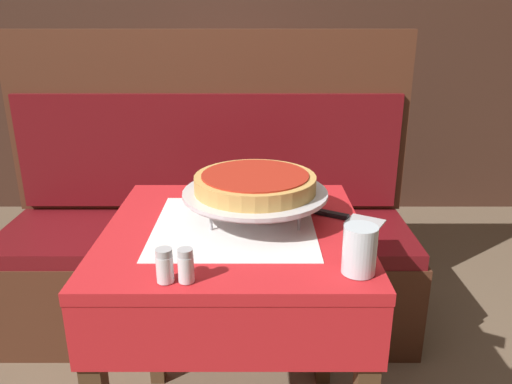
{
  "coord_description": "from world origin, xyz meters",
  "views": [
    {
      "loc": [
        0.06,
        -1.22,
        1.29
      ],
      "look_at": [
        0.06,
        0.01,
        0.85
      ],
      "focal_mm": 35.0,
      "sensor_mm": 36.0,
      "label": 1
    }
  ],
  "objects_px": {
    "deep_dish_pizza": "(256,183)",
    "pepper_shaker": "(187,266)",
    "booth_bench": "(209,249)",
    "pizza_pan_stand": "(256,194)",
    "dining_table_front": "(236,266)",
    "pizza_server": "(335,215)",
    "salt_shaker": "(166,265)",
    "water_glass_near": "(360,250)",
    "condiment_caddy": "(244,102)",
    "dining_table_rear": "(234,133)"
  },
  "relations": [
    {
      "from": "dining_table_front",
      "to": "pizza_pan_stand",
      "type": "height_order",
      "value": "pizza_pan_stand"
    },
    {
      "from": "pizza_server",
      "to": "salt_shaker",
      "type": "distance_m",
      "value": 0.54
    },
    {
      "from": "booth_bench",
      "to": "pizza_server",
      "type": "distance_m",
      "value": 0.88
    },
    {
      "from": "booth_bench",
      "to": "pepper_shaker",
      "type": "height_order",
      "value": "booth_bench"
    },
    {
      "from": "pepper_shaker",
      "to": "deep_dish_pizza",
      "type": "bearing_deg",
      "value": 66.49
    },
    {
      "from": "deep_dish_pizza",
      "to": "salt_shaker",
      "type": "height_order",
      "value": "deep_dish_pizza"
    },
    {
      "from": "dining_table_front",
      "to": "dining_table_rear",
      "type": "height_order",
      "value": "same"
    },
    {
      "from": "dining_table_rear",
      "to": "salt_shaker",
      "type": "bearing_deg",
      "value": -91.59
    },
    {
      "from": "pizza_server",
      "to": "salt_shaker",
      "type": "xyz_separation_m",
      "value": [
        -0.41,
        -0.36,
        0.03
      ]
    },
    {
      "from": "booth_bench",
      "to": "water_glass_near",
      "type": "height_order",
      "value": "booth_bench"
    },
    {
      "from": "dining_table_rear",
      "to": "pepper_shaker",
      "type": "distance_m",
      "value": 1.93
    },
    {
      "from": "pizza_server",
      "to": "condiment_caddy",
      "type": "bearing_deg",
      "value": 99.89
    },
    {
      "from": "deep_dish_pizza",
      "to": "condiment_caddy",
      "type": "height_order",
      "value": "condiment_caddy"
    },
    {
      "from": "dining_table_rear",
      "to": "pizza_pan_stand",
      "type": "distance_m",
      "value": 1.61
    },
    {
      "from": "booth_bench",
      "to": "pizza_server",
      "type": "bearing_deg",
      "value": -56.86
    },
    {
      "from": "pepper_shaker",
      "to": "condiment_caddy",
      "type": "xyz_separation_m",
      "value": [
        0.07,
        2.03,
        0.0
      ]
    },
    {
      "from": "dining_table_rear",
      "to": "pizza_pan_stand",
      "type": "bearing_deg",
      "value": -85.18
    },
    {
      "from": "water_glass_near",
      "to": "dining_table_front",
      "type": "bearing_deg",
      "value": 137.82
    },
    {
      "from": "dining_table_rear",
      "to": "pizza_server",
      "type": "bearing_deg",
      "value": -77.33
    },
    {
      "from": "booth_bench",
      "to": "condiment_caddy",
      "type": "height_order",
      "value": "booth_bench"
    },
    {
      "from": "dining_table_rear",
      "to": "water_glass_near",
      "type": "xyz_separation_m",
      "value": [
        0.36,
        -1.89,
        0.18
      ]
    },
    {
      "from": "pizza_server",
      "to": "water_glass_near",
      "type": "xyz_separation_m",
      "value": [
        0.01,
        -0.32,
        0.05
      ]
    },
    {
      "from": "deep_dish_pizza",
      "to": "pizza_server",
      "type": "xyz_separation_m",
      "value": [
        0.22,
        0.03,
        -0.1
      ]
    },
    {
      "from": "pizza_pan_stand",
      "to": "deep_dish_pizza",
      "type": "bearing_deg",
      "value": 116.57
    },
    {
      "from": "dining_table_front",
      "to": "pizza_pan_stand",
      "type": "bearing_deg",
      "value": 34.58
    },
    {
      "from": "booth_bench",
      "to": "deep_dish_pizza",
      "type": "height_order",
      "value": "booth_bench"
    },
    {
      "from": "water_glass_near",
      "to": "salt_shaker",
      "type": "height_order",
      "value": "water_glass_near"
    },
    {
      "from": "water_glass_near",
      "to": "deep_dish_pizza",
      "type": "bearing_deg",
      "value": 127.57
    },
    {
      "from": "dining_table_front",
      "to": "condiment_caddy",
      "type": "xyz_separation_m",
      "value": [
        -0.02,
        1.74,
        0.16
      ]
    },
    {
      "from": "pizza_pan_stand",
      "to": "deep_dish_pizza",
      "type": "xyz_separation_m",
      "value": [
        -0.0,
        0.0,
        0.03
      ]
    },
    {
      "from": "deep_dish_pizza",
      "to": "pepper_shaker",
      "type": "xyz_separation_m",
      "value": [
        -0.14,
        -0.33,
        -0.07
      ]
    },
    {
      "from": "salt_shaker",
      "to": "deep_dish_pizza",
      "type": "bearing_deg",
      "value": 60.38
    },
    {
      "from": "dining_table_front",
      "to": "salt_shaker",
      "type": "xyz_separation_m",
      "value": [
        -0.13,
        -0.29,
        0.16
      ]
    },
    {
      "from": "dining_table_front",
      "to": "pepper_shaker",
      "type": "distance_m",
      "value": 0.34
    },
    {
      "from": "deep_dish_pizza",
      "to": "condiment_caddy",
      "type": "bearing_deg",
      "value": 92.46
    },
    {
      "from": "dining_table_front",
      "to": "dining_table_rear",
      "type": "xyz_separation_m",
      "value": [
        -0.08,
        1.63,
        -0.0
      ]
    },
    {
      "from": "water_glass_near",
      "to": "condiment_caddy",
      "type": "bearing_deg",
      "value": 98.51
    },
    {
      "from": "pizza_pan_stand",
      "to": "deep_dish_pizza",
      "type": "distance_m",
      "value": 0.03
    },
    {
      "from": "pizza_pan_stand",
      "to": "water_glass_near",
      "type": "distance_m",
      "value": 0.37
    },
    {
      "from": "pepper_shaker",
      "to": "condiment_caddy",
      "type": "height_order",
      "value": "condiment_caddy"
    },
    {
      "from": "water_glass_near",
      "to": "pepper_shaker",
      "type": "bearing_deg",
      "value": -174.02
    },
    {
      "from": "dining_table_front",
      "to": "condiment_caddy",
      "type": "distance_m",
      "value": 1.74
    },
    {
      "from": "water_glass_near",
      "to": "booth_bench",
      "type": "bearing_deg",
      "value": 113.93
    },
    {
      "from": "condiment_caddy",
      "to": "salt_shaker",
      "type": "bearing_deg",
      "value": -93.25
    },
    {
      "from": "pizza_pan_stand",
      "to": "dining_table_front",
      "type": "bearing_deg",
      "value": -145.42
    },
    {
      "from": "dining_table_front",
      "to": "deep_dish_pizza",
      "type": "distance_m",
      "value": 0.24
    },
    {
      "from": "booth_bench",
      "to": "pizza_pan_stand",
      "type": "distance_m",
      "value": 0.85
    },
    {
      "from": "dining_table_rear",
      "to": "booth_bench",
      "type": "xyz_separation_m",
      "value": [
        -0.07,
        -0.93,
        -0.29
      ]
    },
    {
      "from": "pizza_server",
      "to": "pepper_shaker",
      "type": "xyz_separation_m",
      "value": [
        -0.36,
        -0.36,
        0.03
      ]
    },
    {
      "from": "salt_shaker",
      "to": "pizza_pan_stand",
      "type": "bearing_deg",
      "value": 60.38
    }
  ]
}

